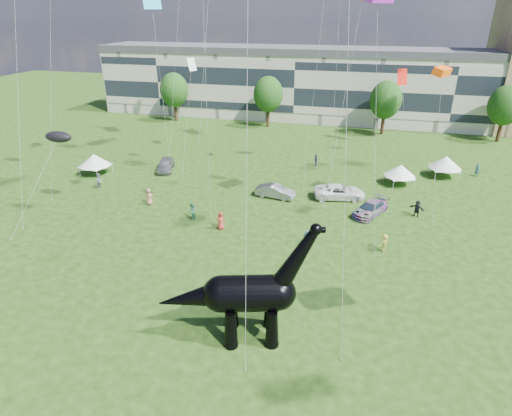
# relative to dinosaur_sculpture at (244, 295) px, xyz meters

# --- Properties ---
(ground) EXTENTS (220.00, 220.00, 0.00)m
(ground) POSITION_rel_dinosaur_sculpture_xyz_m (0.84, 0.87, -3.18)
(ground) COLOR #16330C
(ground) RESTS_ON ground
(terrace_row) EXTENTS (78.00, 11.00, 12.00)m
(terrace_row) POSITION_rel_dinosaur_sculpture_xyz_m (-7.16, 62.87, 2.82)
(terrace_row) COLOR beige
(terrace_row) RESTS_ON ground
(tree_far_left) EXTENTS (5.20, 5.20, 9.44)m
(tree_far_left) POSITION_rel_dinosaur_sculpture_xyz_m (-29.16, 53.87, 3.11)
(tree_far_left) COLOR #382314
(tree_far_left) RESTS_ON ground
(tree_mid_left) EXTENTS (5.20, 5.20, 9.44)m
(tree_mid_left) POSITION_rel_dinosaur_sculpture_xyz_m (-11.16, 53.87, 3.11)
(tree_mid_left) COLOR #382314
(tree_mid_left) RESTS_ON ground
(tree_mid_right) EXTENTS (5.20, 5.20, 9.44)m
(tree_mid_right) POSITION_rel_dinosaur_sculpture_xyz_m (8.84, 53.87, 3.11)
(tree_mid_right) COLOR #382314
(tree_mid_right) RESTS_ON ground
(tree_far_right) EXTENTS (5.20, 5.20, 9.44)m
(tree_far_right) POSITION_rel_dinosaur_sculpture_xyz_m (26.84, 53.87, 3.11)
(tree_far_right) COLOR #382314
(tree_far_right) RESTS_ON ground
(dinosaur_sculpture) EXTENTS (10.25, 4.34, 8.41)m
(dinosaur_sculpture) POSITION_rel_dinosaur_sculpture_xyz_m (0.00, 0.00, 0.00)
(dinosaur_sculpture) COLOR black
(dinosaur_sculpture) RESTS_ON ground
(car_silver) EXTENTS (3.26, 5.09, 1.61)m
(car_silver) POSITION_rel_dinosaur_sculpture_xyz_m (-18.83, 27.77, -2.37)
(car_silver) COLOR #AAABAF
(car_silver) RESTS_ON ground
(car_grey) EXTENTS (4.61, 2.16, 1.46)m
(car_grey) POSITION_rel_dinosaur_sculpture_xyz_m (-2.91, 22.62, -2.45)
(car_grey) COLOR gray
(car_grey) RESTS_ON ground
(car_white) EXTENTS (6.05, 3.68, 1.57)m
(car_white) POSITION_rel_dinosaur_sculpture_xyz_m (4.09, 24.17, -2.39)
(car_white) COLOR white
(car_white) RESTS_ON ground
(car_dark) EXTENTS (4.05, 5.29, 1.43)m
(car_dark) POSITION_rel_dinosaur_sculpture_xyz_m (7.56, 20.70, -2.46)
(car_dark) COLOR #595960
(car_dark) RESTS_ON ground
(gazebo_near) EXTENTS (4.72, 4.72, 2.51)m
(gazebo_near) POSITION_rel_dinosaur_sculpture_xyz_m (10.74, 30.35, -1.41)
(gazebo_near) COLOR white
(gazebo_near) RESTS_ON ground
(gazebo_far) EXTENTS (4.45, 4.45, 2.72)m
(gazebo_far) POSITION_rel_dinosaur_sculpture_xyz_m (16.34, 34.54, -1.27)
(gazebo_far) COLOR white
(gazebo_far) RESTS_ON ground
(gazebo_left) EXTENTS (4.37, 4.37, 2.68)m
(gazebo_left) POSITION_rel_dinosaur_sculpture_xyz_m (-26.91, 24.16, -1.30)
(gazebo_left) COLOR white
(gazebo_left) RESTS_ON ground
(visitors) EXTENTS (44.81, 45.31, 1.86)m
(visitors) POSITION_rel_dinosaur_sculpture_xyz_m (-1.86, 15.50, -2.29)
(visitors) COLOR #2B526D
(visitors) RESTS_ON ground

